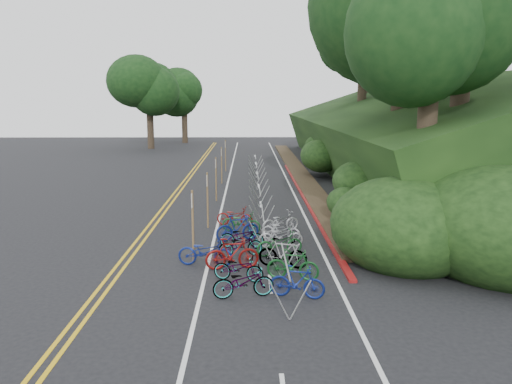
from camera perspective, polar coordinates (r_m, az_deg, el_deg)
ground at (r=17.87m, az=-8.71°, el=-8.09°), size 120.00×120.00×0.00m
road_markings at (r=27.52m, az=-4.60°, el=-1.39°), size 7.47×80.00×0.01m
red_curb at (r=29.50m, az=5.51°, el=-0.50°), size 0.25×28.00×0.10m
embankment at (r=37.46m, az=15.52°, el=5.39°), size 14.30×48.14×9.11m
tree_cluster at (r=39.83m, az=10.21°, el=17.72°), size 31.79×53.49×17.20m
bike_rack_front at (r=14.61m, az=3.38°, el=-8.74°), size 1.12×3.40×1.13m
bike_racks_rest at (r=30.16m, az=0.22°, el=1.34°), size 1.14×23.00×1.17m
signpost_near at (r=17.62m, az=-7.24°, el=-3.33°), size 0.08×0.40×2.58m
signposts_rest at (r=31.12m, az=-4.25°, el=2.67°), size 0.08×18.40×2.50m
bike_front at (r=17.39m, az=-5.82°, el=-6.80°), size 0.96×2.00×1.01m
bike_valet at (r=18.53m, az=0.28°, el=-5.74°), size 3.14×10.20×1.10m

